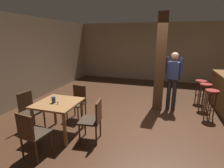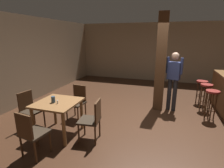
{
  "view_description": "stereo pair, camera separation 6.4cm",
  "coord_description": "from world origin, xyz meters",
  "px_view_note": "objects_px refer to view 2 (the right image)",
  "views": [
    {
      "loc": [
        0.38,
        -4.39,
        2.14
      ],
      "look_at": [
        -0.95,
        -0.08,
        0.91
      ],
      "focal_mm": 28.0,
      "sensor_mm": 36.0,
      "label": 1
    },
    {
      "loc": [
        0.44,
        -4.37,
        2.14
      ],
      "look_at": [
        -0.95,
        -0.08,
        0.91
      ],
      "focal_mm": 28.0,
      "sensor_mm": 36.0,
      "label": 2
    }
  ],
  "objects_px": {
    "standing_person": "(173,77)",
    "bar_stool_far": "(202,87)",
    "chair_south": "(31,132)",
    "chair_north": "(77,100)",
    "bar_stool_mid": "(206,91)",
    "napkin_cup": "(53,99)",
    "salt_shaker": "(57,102)",
    "chair_west": "(30,108)",
    "chair_east": "(93,118)",
    "dining_table": "(58,108)",
    "bar_stool_near": "(212,98)"
  },
  "relations": [
    {
      "from": "dining_table",
      "to": "napkin_cup",
      "type": "height_order",
      "value": "napkin_cup"
    },
    {
      "from": "bar_stool_far",
      "to": "chair_north",
      "type": "bearing_deg",
      "value": -145.92
    },
    {
      "from": "chair_north",
      "to": "chair_east",
      "type": "bearing_deg",
      "value": -45.93
    },
    {
      "from": "salt_shaker",
      "to": "bar_stool_mid",
      "type": "relative_size",
      "value": 0.1
    },
    {
      "from": "dining_table",
      "to": "salt_shaker",
      "type": "bearing_deg",
      "value": -52.31
    },
    {
      "from": "chair_south",
      "to": "dining_table",
      "type": "bearing_deg",
      "value": 90.93
    },
    {
      "from": "napkin_cup",
      "to": "dining_table",
      "type": "bearing_deg",
      "value": 41.95
    },
    {
      "from": "dining_table",
      "to": "chair_north",
      "type": "height_order",
      "value": "chair_north"
    },
    {
      "from": "salt_shaker",
      "to": "bar_stool_near",
      "type": "height_order",
      "value": "salt_shaker"
    },
    {
      "from": "napkin_cup",
      "to": "bar_stool_mid",
      "type": "xyz_separation_m",
      "value": [
        3.42,
        2.55,
        -0.25
      ]
    },
    {
      "from": "standing_person",
      "to": "bar_stool_far",
      "type": "distance_m",
      "value": 1.35
    },
    {
      "from": "chair_west",
      "to": "chair_north",
      "type": "bearing_deg",
      "value": 45.05
    },
    {
      "from": "chair_south",
      "to": "chair_north",
      "type": "bearing_deg",
      "value": 89.94
    },
    {
      "from": "napkin_cup",
      "to": "salt_shaker",
      "type": "height_order",
      "value": "napkin_cup"
    },
    {
      "from": "chair_west",
      "to": "chair_east",
      "type": "relative_size",
      "value": 1.0
    },
    {
      "from": "chair_east",
      "to": "chair_north",
      "type": "height_order",
      "value": "same"
    },
    {
      "from": "chair_east",
      "to": "dining_table",
      "type": "bearing_deg",
      "value": 179.63
    },
    {
      "from": "bar_stool_near",
      "to": "bar_stool_far",
      "type": "xyz_separation_m",
      "value": [
        -0.06,
        1.22,
        -0.02
      ]
    },
    {
      "from": "chair_south",
      "to": "napkin_cup",
      "type": "bearing_deg",
      "value": 95.31
    },
    {
      "from": "napkin_cup",
      "to": "chair_south",
      "type": "bearing_deg",
      "value": -84.69
    },
    {
      "from": "chair_east",
      "to": "chair_north",
      "type": "distance_m",
      "value": 1.17
    },
    {
      "from": "salt_shaker",
      "to": "chair_south",
      "type": "bearing_deg",
      "value": -94.28
    },
    {
      "from": "chair_north",
      "to": "standing_person",
      "type": "height_order",
      "value": "standing_person"
    },
    {
      "from": "bar_stool_mid",
      "to": "napkin_cup",
      "type": "bearing_deg",
      "value": -143.22
    },
    {
      "from": "chair_north",
      "to": "bar_stool_far",
      "type": "xyz_separation_m",
      "value": [
        3.31,
        2.24,
        0.06
      ]
    },
    {
      "from": "bar_stool_near",
      "to": "napkin_cup",
      "type": "bearing_deg",
      "value": -151.0
    },
    {
      "from": "chair_north",
      "to": "napkin_cup",
      "type": "relative_size",
      "value": 6.56
    },
    {
      "from": "dining_table",
      "to": "chair_south",
      "type": "xyz_separation_m",
      "value": [
        0.01,
        -0.84,
        -0.12
      ]
    },
    {
      "from": "chair_south",
      "to": "chair_north",
      "type": "height_order",
      "value": "same"
    },
    {
      "from": "bar_stool_near",
      "to": "standing_person",
      "type": "bearing_deg",
      "value": 161.02
    },
    {
      "from": "bar_stool_mid",
      "to": "bar_stool_far",
      "type": "height_order",
      "value": "bar_stool_mid"
    },
    {
      "from": "chair_south",
      "to": "standing_person",
      "type": "distance_m",
      "value": 3.89
    },
    {
      "from": "napkin_cup",
      "to": "bar_stool_far",
      "type": "relative_size",
      "value": 0.18
    },
    {
      "from": "chair_north",
      "to": "bar_stool_mid",
      "type": "relative_size",
      "value": 1.11
    },
    {
      "from": "napkin_cup",
      "to": "bar_stool_mid",
      "type": "height_order",
      "value": "napkin_cup"
    },
    {
      "from": "standing_person",
      "to": "chair_south",
      "type": "bearing_deg",
      "value": -128.26
    },
    {
      "from": "chair_south",
      "to": "bar_stool_far",
      "type": "height_order",
      "value": "chair_south"
    },
    {
      "from": "napkin_cup",
      "to": "chair_west",
      "type": "bearing_deg",
      "value": 174.43
    },
    {
      "from": "chair_south",
      "to": "chair_north",
      "type": "xyz_separation_m",
      "value": [
        0.0,
        1.68,
        0.0
      ]
    },
    {
      "from": "salt_shaker",
      "to": "dining_table",
      "type": "bearing_deg",
      "value": 127.69
    },
    {
      "from": "napkin_cup",
      "to": "salt_shaker",
      "type": "distance_m",
      "value": 0.14
    },
    {
      "from": "dining_table",
      "to": "bar_stool_near",
      "type": "height_order",
      "value": "bar_stool_near"
    },
    {
      "from": "standing_person",
      "to": "bar_stool_near",
      "type": "bearing_deg",
      "value": -18.98
    },
    {
      "from": "chair_west",
      "to": "bar_stool_far",
      "type": "height_order",
      "value": "chair_west"
    },
    {
      "from": "dining_table",
      "to": "chair_north",
      "type": "xyz_separation_m",
      "value": [
        0.02,
        0.84,
        -0.12
      ]
    },
    {
      "from": "napkin_cup",
      "to": "bar_stool_near",
      "type": "height_order",
      "value": "napkin_cup"
    },
    {
      "from": "chair_north",
      "to": "bar_stool_mid",
      "type": "height_order",
      "value": "chair_north"
    },
    {
      "from": "napkin_cup",
      "to": "bar_stool_mid",
      "type": "relative_size",
      "value": 0.17
    },
    {
      "from": "dining_table",
      "to": "bar_stool_far",
      "type": "bearing_deg",
      "value": 42.77
    },
    {
      "from": "chair_south",
      "to": "chair_west",
      "type": "xyz_separation_m",
      "value": [
        -0.81,
        0.86,
        0.0
      ]
    }
  ]
}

